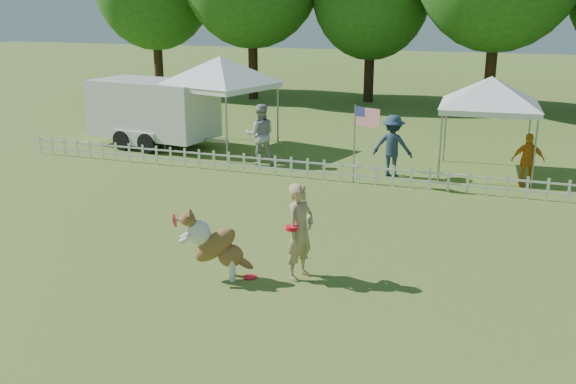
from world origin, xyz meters
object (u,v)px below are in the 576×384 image
object	(u,v)px
frisbee_on_turf	(250,277)
canopy_tent_left	(221,105)
handler	(300,232)
flag_pole	(354,144)
canopy_tent_right	(488,127)
cargo_trailer	(154,113)
dog	(216,245)
spectator_c	(528,160)
spectator_b	(393,146)
spectator_a	(260,135)

from	to	relation	value
frisbee_on_turf	canopy_tent_left	size ratio (longest dim) A/B	0.08
handler	flag_pole	xyz separation A→B (m)	(-0.68, 6.74, 0.21)
handler	flag_pole	distance (m)	6.78
canopy_tent_right	flag_pole	bearing A→B (deg)	-149.49
flag_pole	cargo_trailer	bearing A→B (deg)	-175.75
frisbee_on_turf	canopy_tent_left	xyz separation A→B (m)	(-5.18, 9.74, 1.55)
dog	spectator_c	bearing A→B (deg)	34.86
frisbee_on_turf	flag_pole	world-z (taller)	flag_pole
dog	flag_pole	distance (m)	7.36
canopy_tent_left	flag_pole	world-z (taller)	canopy_tent_left
flag_pole	frisbee_on_turf	bearing A→B (deg)	-70.34
spectator_c	spectator_b	bearing A→B (deg)	-8.10
cargo_trailer	spectator_a	bearing A→B (deg)	-8.11
spectator_b	spectator_c	size ratio (longest dim) A/B	1.21
spectator_a	handler	bearing A→B (deg)	93.47
spectator_b	frisbee_on_turf	bearing A→B (deg)	85.96
handler	frisbee_on_turf	xyz separation A→B (m)	(-0.87, -0.33, -0.89)
canopy_tent_left	canopy_tent_right	xyz separation A→B (m)	(8.80, -0.37, -0.15)
cargo_trailer	spectator_a	xyz separation A→B (m)	(4.59, -1.30, -0.23)
canopy_tent_left	canopy_tent_right	size ratio (longest dim) A/B	1.11
canopy_tent_left	flag_pole	xyz separation A→B (m)	(5.37, -2.67, -0.45)
dog	spectator_b	size ratio (longest dim) A/B	0.73
canopy_tent_left	spectator_c	distance (m)	10.12
flag_pole	canopy_tent_right	bearing A→B (deg)	55.01
cargo_trailer	spectator_b	world-z (taller)	cargo_trailer
spectator_a	spectator_c	distance (m)	7.90
flag_pole	spectator_b	world-z (taller)	flag_pole
dog	spectator_b	xyz separation A→B (m)	(1.62, 8.42, 0.24)
cargo_trailer	dog	bearing A→B (deg)	-46.03
cargo_trailer	spectator_a	size ratio (longest dim) A/B	2.82
canopy_tent_right	cargo_trailer	bearing A→B (deg)	176.19
spectator_a	dog	bearing A→B (deg)	83.48
spectator_c	cargo_trailer	bearing A→B (deg)	-15.23
frisbee_on_turf	flag_pole	distance (m)	7.16
dog	cargo_trailer	world-z (taller)	cargo_trailer
dog	canopy_tent_left	world-z (taller)	canopy_tent_left
canopy_tent_right	spectator_a	distance (m)	6.84
dog	flag_pole	xyz separation A→B (m)	(0.74, 7.31, 0.45)
spectator_c	dog	bearing A→B (deg)	48.04
cargo_trailer	spectator_a	distance (m)	4.78
canopy_tent_left	spectator_a	xyz separation A→B (m)	(2.08, -1.57, -0.61)
canopy_tent_left	canopy_tent_right	distance (m)	8.81
canopy_tent_left	spectator_c	bearing A→B (deg)	6.66
flag_pole	handler	bearing A→B (deg)	-63.05
handler	canopy_tent_right	size ratio (longest dim) A/B	0.64
frisbee_on_turf	spectator_a	distance (m)	8.79
canopy_tent_right	spectator_c	distance (m)	1.73
handler	spectator_a	world-z (taller)	spectator_a
flag_pole	spectator_a	bearing A→B (deg)	-177.37
canopy_tent_left	spectator_b	xyz separation A→B (m)	(6.24, -1.56, -0.66)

